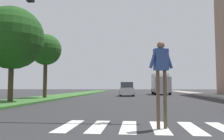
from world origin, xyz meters
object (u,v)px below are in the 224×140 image
Objects in this scene: traffic_light_gantry at (30,9)px; pedestrian_performer at (161,70)px; tree_mid at (12,38)px; tree_far at (46,50)px; sedan_midblock at (127,90)px; truck_box_delivery at (160,84)px.

pedestrian_performer is (5.06, -2.22, -2.71)m from traffic_light_gantry.
tree_mid reaches higher than traffic_light_gantry.
tree_mid is 7.88m from traffic_light_gantry.
tree_far reaches higher than sedan_midblock.
tree_mid is 16.06m from sedan_midblock.
traffic_light_gantry reaches higher than sedan_midblock.
tree_mid is 0.74× the size of traffic_light_gantry.
traffic_light_gantry is 6.15m from pedestrian_performer.
tree_far is 11.62m from sedan_midblock.
tree_mid is at bearing -92.94° from tree_far.
truck_box_delivery is (4.86, 6.19, 0.83)m from sedan_midblock.
traffic_light_gantry is 1.48× the size of truck_box_delivery.
truck_box_delivery is at bearing 51.82° from sedan_midblock.
pedestrian_performer is 0.40× the size of truck_box_delivery.
tree_mid is at bearing 124.33° from traffic_light_gantry.
sedan_midblock is (-1.76, 22.24, -0.86)m from pedestrian_performer.
tree_far is 0.66× the size of traffic_light_gantry.
pedestrian_performer is at bearing -57.03° from tree_far.
traffic_light_gantry reaches higher than truck_box_delivery.
tree_far is 2.43× the size of pedestrian_performer.
tree_far is at bearing -132.86° from sedan_midblock.
truck_box_delivery is at bearing 72.71° from traffic_light_gantry.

